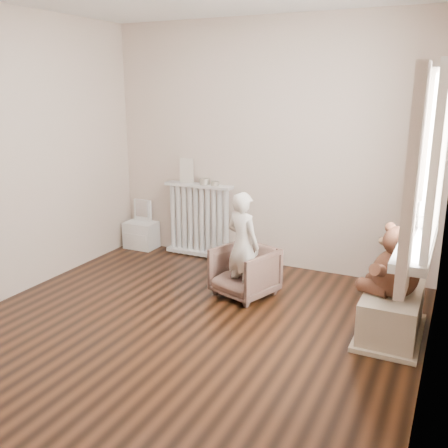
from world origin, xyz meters
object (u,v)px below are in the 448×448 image
at_px(radiator, 199,224).
at_px(armchair, 245,272).
at_px(plush_cat, 421,215).
at_px(toy_bench, 392,311).
at_px(teddy_bear, 397,258).
at_px(toy_vanity, 141,226).
at_px(child, 243,245).

height_order(radiator, armchair, radiator).
height_order(armchair, plush_cat, plush_cat).
bearing_deg(radiator, armchair, -41.42).
xyz_separation_m(radiator, toy_bench, (2.28, -1.03, -0.19)).
bearing_deg(radiator, teddy_bear, -25.76).
height_order(toy_vanity, plush_cat, plush_cat).
bearing_deg(teddy_bear, toy_bench, 112.92).
distance_m(armchair, toy_bench, 1.37).
xyz_separation_m(armchair, toy_bench, (1.35, -0.21, -0.04)).
relative_size(radiator, toy_vanity, 1.45).
xyz_separation_m(toy_vanity, armchair, (1.72, -0.79, -0.04)).
bearing_deg(teddy_bear, child, -172.64).
height_order(radiator, child, child).
relative_size(teddy_bear, plush_cat, 2.09).
height_order(radiator, plush_cat, plush_cat).
relative_size(armchair, teddy_bear, 0.93).
distance_m(radiator, child, 1.27).
relative_size(toy_vanity, teddy_bear, 1.06).
xyz_separation_m(toy_bench, plush_cat, (0.14, 0.00, 0.80)).
relative_size(radiator, teddy_bear, 1.54).
bearing_deg(radiator, toy_vanity, -177.82).
relative_size(toy_vanity, child, 0.60).
distance_m(radiator, toy_vanity, 0.80).
distance_m(radiator, toy_bench, 2.51).
relative_size(toy_vanity, toy_bench, 0.75).
bearing_deg(toy_bench, radiator, 155.75).
height_order(toy_vanity, child, child).
height_order(toy_bench, teddy_bear, teddy_bear).
bearing_deg(toy_bench, toy_vanity, 162.00).
xyz_separation_m(toy_bench, teddy_bear, (0.01, -0.08, 0.47)).
height_order(armchair, child, child).
xyz_separation_m(radiator, teddy_bear, (2.29, -1.10, 0.28)).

